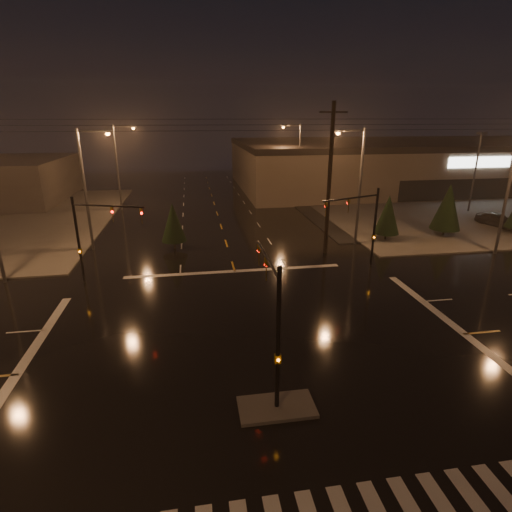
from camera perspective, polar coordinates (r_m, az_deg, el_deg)
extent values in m
plane|color=black|center=(19.98, 0.52, -13.64)|extent=(140.00, 140.00, 0.00)
cube|color=#4B4843|center=(57.98, 25.72, 6.63)|extent=(36.00, 36.00, 0.12)
cube|color=#4B4843|center=(16.77, 2.98, -20.76)|extent=(3.00, 1.60, 0.15)
cube|color=beige|center=(29.73, -3.06, -2.17)|extent=(16.00, 0.50, 0.01)
cube|color=black|center=(59.44, 30.78, 6.07)|extent=(50.00, 24.00, 0.08)
cube|color=brown|center=(73.47, 22.40, 12.11)|extent=(60.00, 28.00, 7.00)
cube|color=black|center=(73.21, 22.73, 14.66)|extent=(60.20, 28.20, 0.80)
cube|color=white|center=(61.73, 29.34, 11.61)|extent=(9.00, 0.20, 1.40)
cube|color=black|center=(62.20, 28.77, 8.36)|extent=(22.00, 0.15, 2.80)
cylinder|color=black|center=(15.06, 3.17, -12.20)|extent=(0.18, 0.18, 6.00)
cylinder|color=black|center=(15.98, 1.63, -0.32)|extent=(0.12, 4.50, 0.12)
imported|color=#594707|center=(17.88, 0.42, 1.67)|extent=(0.16, 0.20, 1.00)
cube|color=#594707|center=(15.44, 3.12, -14.42)|extent=(0.25, 0.18, 0.35)
cylinder|color=black|center=(31.16, 16.56, 3.85)|extent=(0.18, 0.18, 6.00)
cylinder|color=black|center=(28.90, 13.50, 8.05)|extent=(4.74, 1.82, 0.12)
imported|color=#594707|center=(27.46, 9.98, 7.62)|extent=(0.24, 0.22, 1.00)
cube|color=#594707|center=(31.34, 16.44, 2.61)|extent=(0.25, 0.18, 0.35)
cylinder|color=black|center=(29.17, -24.02, 1.93)|extent=(0.18, 0.18, 6.00)
cylinder|color=black|center=(27.24, -20.36, 6.72)|extent=(4.74, 1.82, 0.12)
imported|color=#594707|center=(26.17, -16.08, 6.59)|extent=(0.24, 0.22, 1.00)
cube|color=#594707|center=(29.37, -23.84, 0.63)|extent=(0.25, 0.18, 0.35)
cylinder|color=#38383A|center=(36.08, -23.19, 8.38)|extent=(0.24, 0.24, 10.00)
cylinder|color=#38383A|center=(35.34, -22.28, 16.19)|extent=(2.40, 0.14, 0.14)
cube|color=#38383A|center=(35.13, -20.46, 16.31)|extent=(0.70, 0.30, 0.18)
sphere|color=orange|center=(35.13, -20.43, 16.10)|extent=(0.32, 0.32, 0.32)
cylinder|color=#38383A|center=(51.60, -19.19, 11.71)|extent=(0.24, 0.24, 10.00)
cylinder|color=#38383A|center=(51.09, -18.42, 17.15)|extent=(2.40, 0.14, 0.14)
cube|color=#38383A|center=(50.94, -17.14, 17.21)|extent=(0.70, 0.30, 0.18)
sphere|color=orange|center=(50.94, -17.13, 17.07)|extent=(0.32, 0.32, 0.32)
cylinder|color=#38383A|center=(36.04, 14.61, 9.30)|extent=(0.24, 0.24, 10.00)
cylinder|color=#38383A|center=(35.11, 13.41, 17.04)|extent=(2.40, 0.14, 0.14)
cube|color=#38383A|center=(34.71, 11.65, 17.06)|extent=(0.70, 0.30, 0.18)
sphere|color=orange|center=(34.72, 11.63, 16.85)|extent=(0.32, 0.32, 0.32)
cylinder|color=#38383A|center=(54.77, 6.21, 13.01)|extent=(0.24, 0.24, 10.00)
cylinder|color=#38383A|center=(54.17, 5.11, 18.07)|extent=(2.40, 0.14, 0.14)
cube|color=#38383A|center=(53.91, 3.92, 18.04)|extent=(0.70, 0.30, 0.18)
sphere|color=orange|center=(53.91, 3.91, 17.90)|extent=(0.32, 0.32, 0.32)
cylinder|color=#38383A|center=(37.92, 32.23, 7.44)|extent=(0.24, 0.24, 10.00)
cylinder|color=black|center=(32.77, 10.43, 10.43)|extent=(0.32, 0.32, 12.00)
cube|color=black|center=(32.41, 11.01, 19.54)|extent=(2.20, 0.12, 0.12)
cylinder|color=black|center=(38.90, 18.00, 2.63)|extent=(0.18, 0.18, 0.70)
cone|color=black|center=(38.38, 18.33, 5.66)|extent=(2.27, 2.27, 3.55)
cylinder|color=black|center=(42.51, 25.23, 3.09)|extent=(0.18, 0.18, 0.70)
cone|color=black|center=(41.96, 25.71, 6.37)|extent=(2.76, 2.76, 4.31)
cylinder|color=black|center=(35.41, -11.53, 1.60)|extent=(0.18, 0.18, 0.70)
cone|color=black|center=(34.87, -11.75, 4.77)|extent=(2.14, 2.14, 3.35)
imported|color=black|center=(48.75, 31.17, 4.47)|extent=(2.79, 4.55, 1.45)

